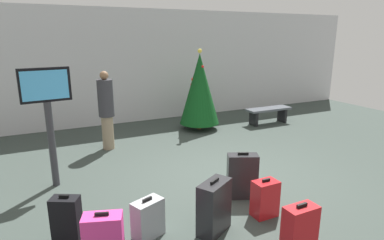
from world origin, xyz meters
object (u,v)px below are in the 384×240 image
suitcase_1 (104,237)px  suitcase_6 (148,219)px  holiday_tree (200,89)px  suitcase_4 (242,176)px  waiting_bench (268,112)px  suitcase_7 (299,235)px  flight_info_kiosk (48,106)px  suitcase_3 (214,207)px  suitcase_0 (265,199)px  traveller_0 (106,109)px  suitcase_8 (67,220)px

suitcase_1 → suitcase_6: 0.64m
holiday_tree → suitcase_4: bearing=-107.1°
holiday_tree → suitcase_4: 4.16m
waiting_bench → suitcase_6: suitcase_6 is taller
suitcase_1 → suitcase_7: 2.27m
flight_info_kiosk → suitcase_6: (1.00, -2.17, -1.17)m
suitcase_1 → suitcase_3: suitcase_3 is taller
suitcase_1 → suitcase_3: (1.44, -0.09, 0.08)m
holiday_tree → suitcase_3: holiday_tree is taller
holiday_tree → suitcase_4: (-1.20, -3.91, -0.79)m
suitcase_3 → suitcase_0: bearing=2.1°
waiting_bench → suitcase_1: size_ratio=2.37×
waiting_bench → traveller_0: size_ratio=0.79×
suitcase_4 → flight_info_kiosk: bearing=146.7°
suitcase_0 → suitcase_7: 1.05m
waiting_bench → traveller_0: (-4.84, -0.19, 0.61)m
suitcase_3 → suitcase_8: (-1.80, 0.60, -0.05)m
suitcase_1 → suitcase_7: suitcase_7 is taller
waiting_bench → suitcase_1: (-5.69, -4.10, -0.07)m
traveller_0 → suitcase_6: (-0.24, -3.72, -0.70)m
traveller_0 → suitcase_0: 4.28m
suitcase_3 → suitcase_7: size_ratio=1.00×
holiday_tree → suitcase_1: bearing=-128.3°
holiday_tree → flight_info_kiosk: (-3.93, -2.11, 0.28)m
waiting_bench → suitcase_6: bearing=-142.4°
flight_info_kiosk → suitcase_1: bearing=-80.4°
traveller_0 → flight_info_kiosk: bearing=-128.8°
suitcase_3 → suitcase_7: suitcase_3 is taller
suitcase_6 → suitcase_0: bearing=-8.3°
waiting_bench → suitcase_8: size_ratio=2.15×
traveller_0 → suitcase_7: bearing=-76.8°
holiday_tree → suitcase_7: bearing=-105.4°
suitcase_4 → suitcase_7: bearing=-101.2°
flight_info_kiosk → suitcase_6: 2.66m
suitcase_1 → suitcase_8: 0.63m
suitcase_0 → suitcase_8: 2.73m
waiting_bench → suitcase_0: size_ratio=2.46×
waiting_bench → suitcase_3: size_ratio=1.88×
holiday_tree → suitcase_0: holiday_tree is taller
suitcase_3 → traveller_0: bearing=98.4°
suitcase_3 → holiday_tree: bearing=65.3°
suitcase_4 → suitcase_6: suitcase_4 is taller
suitcase_0 → suitcase_6: suitcase_0 is taller
holiday_tree → suitcase_7: 5.79m
suitcase_0 → suitcase_3: (-0.87, -0.03, 0.09)m
suitcase_0 → suitcase_6: 1.72m
suitcase_0 → suitcase_3: size_ratio=0.76×
suitcase_6 → suitcase_1: bearing=-162.6°
holiday_tree → waiting_bench: bearing=-9.7°
waiting_bench → suitcase_3: 5.97m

